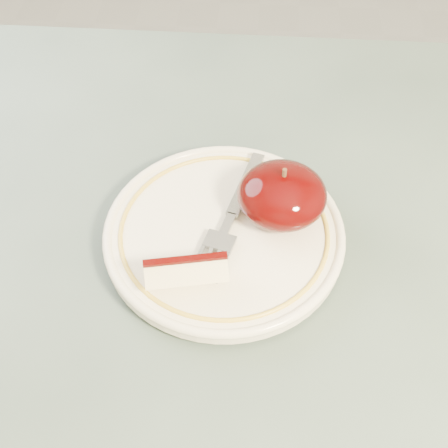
# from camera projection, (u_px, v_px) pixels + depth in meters

# --- Properties ---
(table) EXTENTS (0.90, 0.90, 0.75)m
(table) POSITION_uv_depth(u_px,v_px,m) (226.00, 392.00, 0.59)
(table) COLOR brown
(table) RESTS_ON ground
(plate) EXTENTS (0.22, 0.22, 0.02)m
(plate) POSITION_uv_depth(u_px,v_px,m) (224.00, 234.00, 0.58)
(plate) COLOR beige
(plate) RESTS_ON table
(apple_half) EXTENTS (0.08, 0.08, 0.06)m
(apple_half) POSITION_uv_depth(u_px,v_px,m) (282.00, 195.00, 0.57)
(apple_half) COLOR black
(apple_half) RESTS_ON plate
(apple_wedge) EXTENTS (0.07, 0.04, 0.03)m
(apple_wedge) POSITION_uv_depth(u_px,v_px,m) (186.00, 271.00, 0.53)
(apple_wedge) COLOR beige
(apple_wedge) RESTS_ON plate
(fork) EXTENTS (0.06, 0.16, 0.00)m
(fork) POSITION_uv_depth(u_px,v_px,m) (231.00, 216.00, 0.58)
(fork) COLOR #919499
(fork) RESTS_ON plate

